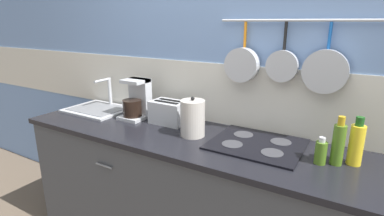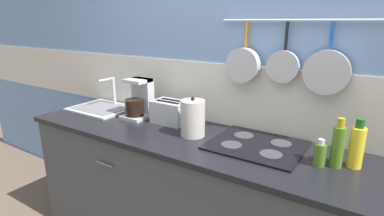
# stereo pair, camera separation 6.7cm
# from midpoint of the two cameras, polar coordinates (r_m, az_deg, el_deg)

# --- Properties ---
(wall_back) EXTENTS (7.20, 0.15, 2.60)m
(wall_back) POSITION_cam_midpoint_polar(r_m,az_deg,el_deg) (2.00, 11.01, 6.09)
(wall_back) COLOR #7293C6
(wall_back) RESTS_ON ground_plane
(cabinet_base) EXTENTS (2.98, 0.61, 0.88)m
(cabinet_base) POSITION_cam_midpoint_polar(r_m,az_deg,el_deg) (2.02, 5.93, -19.51)
(cabinet_base) COLOR #3F4247
(cabinet_base) RESTS_ON ground_plane
(countertop) EXTENTS (3.02, 0.64, 0.03)m
(countertop) POSITION_cam_midpoint_polar(r_m,az_deg,el_deg) (1.79, 6.35, -7.58)
(countertop) COLOR black
(countertop) RESTS_ON cabinet_base
(sink_basin) EXTENTS (0.48, 0.39, 0.25)m
(sink_basin) POSITION_cam_midpoint_polar(r_m,az_deg,el_deg) (2.58, -18.07, 0.04)
(sink_basin) COLOR #B7BABF
(sink_basin) RESTS_ON countertop
(coffee_maker) EXTENTS (0.18, 0.21, 0.29)m
(coffee_maker) POSITION_cam_midpoint_polar(r_m,az_deg,el_deg) (2.29, -11.29, 1.19)
(coffee_maker) COLOR #B7BABF
(coffee_maker) RESTS_ON countertop
(toaster) EXTENTS (0.27, 0.17, 0.16)m
(toaster) POSITION_cam_midpoint_polar(r_m,az_deg,el_deg) (2.13, -5.34, -0.81)
(toaster) COLOR #B7BABF
(toaster) RESTS_ON countertop
(kettle) EXTENTS (0.16, 0.16, 0.26)m
(kettle) POSITION_cam_midpoint_polar(r_m,az_deg,el_deg) (1.88, -0.90, -1.95)
(kettle) COLOR beige
(kettle) RESTS_ON countertop
(cooktop) EXTENTS (0.52, 0.45, 0.01)m
(cooktop) POSITION_cam_midpoint_polar(r_m,az_deg,el_deg) (1.81, 11.17, -6.76)
(cooktop) COLOR black
(cooktop) RESTS_ON countertop
(bottle_dish_soap) EXTENTS (0.06, 0.06, 0.14)m
(bottle_dish_soap) POSITION_cam_midpoint_polar(r_m,az_deg,el_deg) (1.66, 22.25, -7.77)
(bottle_dish_soap) COLOR #4C721E
(bottle_dish_soap) RESTS_ON countertop
(bottle_vinegar) EXTENTS (0.06, 0.06, 0.26)m
(bottle_vinegar) POSITION_cam_midpoint_polar(r_m,az_deg,el_deg) (1.66, 25.05, -6.16)
(bottle_vinegar) COLOR #4C721E
(bottle_vinegar) RESTS_ON countertop
(bottle_olive_oil) EXTENTS (0.07, 0.07, 0.25)m
(bottle_olive_oil) POSITION_cam_midpoint_polar(r_m,az_deg,el_deg) (1.70, 27.82, -6.06)
(bottle_olive_oil) COLOR yellow
(bottle_olive_oil) RESTS_ON countertop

